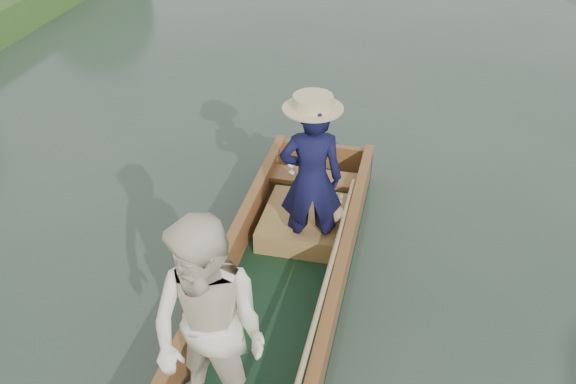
# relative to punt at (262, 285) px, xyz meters

# --- Properties ---
(ground) EXTENTS (120.00, 120.00, 0.00)m
(ground) POSITION_rel_punt_xyz_m (0.02, 0.21, -0.61)
(ground) COLOR #283D30
(ground) RESTS_ON ground
(punt) EXTENTS (1.18, 5.00, 1.82)m
(punt) POSITION_rel_punt_xyz_m (0.00, 0.00, 0.00)
(punt) COLOR black
(punt) RESTS_ON ground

